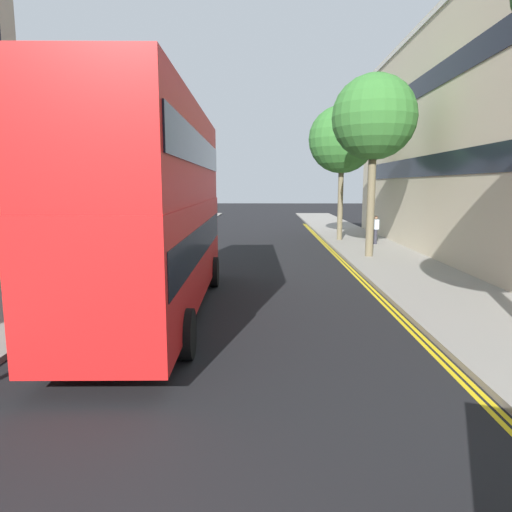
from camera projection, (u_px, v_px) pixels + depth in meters
sidewalk_right at (428, 283)px, 16.15m from camera, size 4.00×80.00×0.14m
sidewalk_left at (64, 282)px, 16.40m from camera, size 4.00×80.00×0.14m
kerb_line_outer at (383, 298)px, 14.23m from camera, size 0.10×56.00×0.01m
kerb_line_inner at (378, 298)px, 14.23m from camera, size 0.10×56.00×0.01m
double_decker_bus_away at (155, 203)px, 12.15m from camera, size 3.01×10.87×5.64m
pedestrian_far at (376, 229)px, 26.30m from camera, size 0.34×0.22×1.62m
street_tree_near at (374, 118)px, 20.92m from camera, size 3.87×3.87×8.38m
street_tree_far at (342, 140)px, 27.59m from camera, size 4.05×4.05×8.13m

